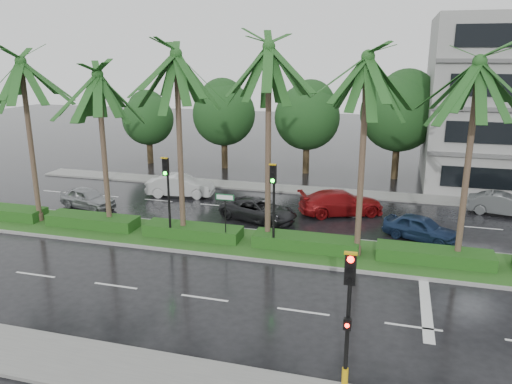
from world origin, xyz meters
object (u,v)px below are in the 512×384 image
(car_red, at_px, (341,203))
(car_blue, at_px, (421,228))
(signal_near, at_px, (348,317))
(car_white, at_px, (180,186))
(car_silver, at_px, (88,198))
(signal_median_left, at_px, (167,186))
(car_darkgrey, at_px, (259,210))
(street_sign, at_px, (225,206))
(car_grey, at_px, (503,204))

(car_red, distance_m, car_blue, 5.52)
(signal_near, height_order, car_white, signal_near)
(signal_near, bearing_deg, car_silver, 142.05)
(signal_median_left, xyz_separation_m, car_darkgrey, (3.50, 4.58, -2.36))
(car_silver, height_order, car_darkgrey, car_silver)
(car_silver, xyz_separation_m, car_red, (15.50, 3.08, 0.08))
(signal_near, distance_m, street_sign, 12.11)
(car_red, bearing_deg, car_darkgrey, 94.97)
(signal_near, xyz_separation_m, car_silver, (-17.50, 13.65, -1.85))
(street_sign, xyz_separation_m, car_white, (-6.00, 7.88, -1.38))
(signal_median_left, height_order, car_white, signal_median_left)
(signal_near, height_order, car_silver, signal_near)
(car_blue, height_order, car_grey, car_grey)
(signal_near, xyz_separation_m, street_sign, (-7.00, 9.87, -0.38))
(car_silver, bearing_deg, car_white, -33.40)
(car_grey, bearing_deg, street_sign, 134.29)
(car_white, xyz_separation_m, car_grey, (20.42, 1.54, -0.09))
(car_darkgrey, bearing_deg, signal_near, -137.79)
(car_blue, bearing_deg, signal_median_left, 130.76)
(car_red, relative_size, car_grey, 1.27)
(signal_median_left, bearing_deg, car_white, 110.41)
(car_white, relative_size, car_grey, 1.13)
(street_sign, height_order, car_grey, street_sign)
(car_white, distance_m, car_blue, 16.06)
(car_blue, bearing_deg, car_white, 98.45)
(car_silver, distance_m, car_blue, 20.00)
(street_sign, height_order, car_silver, street_sign)
(car_darkgrey, xyz_separation_m, car_red, (4.50, 2.46, 0.10))
(signal_near, xyz_separation_m, car_blue, (2.50, 13.53, -1.85))
(street_sign, distance_m, car_red, 8.60)
(car_silver, xyz_separation_m, car_white, (4.50, 4.10, 0.09))
(signal_median_left, xyz_separation_m, car_red, (8.00, 7.04, -2.26))
(car_darkgrey, relative_size, car_blue, 1.19)
(car_white, bearing_deg, signal_median_left, -169.46)
(signal_near, distance_m, car_darkgrey, 15.79)
(car_white, relative_size, car_red, 0.89)
(car_blue, bearing_deg, signal_near, -166.78)
(signal_near, height_order, car_red, signal_near)
(signal_near, height_order, car_blue, signal_near)
(signal_median_left, relative_size, car_silver, 1.14)
(street_sign, relative_size, car_white, 0.57)
(signal_median_left, bearing_deg, car_grey, 28.85)
(street_sign, height_order, car_blue, street_sign)
(car_silver, bearing_deg, signal_median_left, -103.59)
(signal_median_left, bearing_deg, car_red, 41.36)
(car_blue, xyz_separation_m, car_grey, (4.92, 5.76, 0.00))
(car_darkgrey, bearing_deg, signal_median_left, 160.35)
(car_darkgrey, relative_size, car_grey, 1.15)
(signal_median_left, height_order, car_red, signal_median_left)
(signal_near, height_order, street_sign, signal_near)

